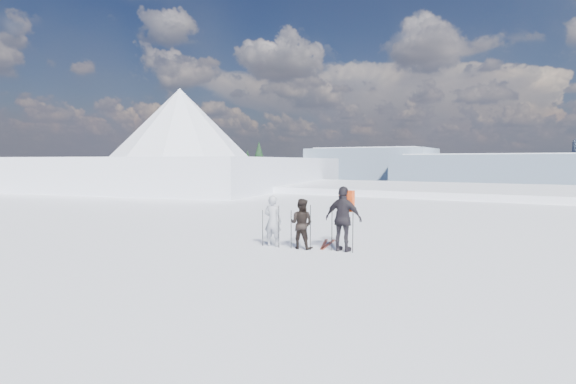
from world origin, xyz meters
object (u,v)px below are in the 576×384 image
Objects in this scene: skier_grey at (273,221)px; skis_loose at (326,244)px; skier_dark at (301,224)px; skier_pack at (343,219)px.

skis_loose is (1.36, 1.07, -0.79)m from skier_grey.
skier_grey reaches higher than skier_dark.
skier_dark is at bearing -177.98° from skier_grey.
skier_pack reaches higher than skier_grey.
skier_grey is 0.83× the size of skier_pack.
skier_grey reaches higher than skis_loose.
skier_pack is 1.16× the size of skis_loose.
skier_dark is 0.79× the size of skier_pack.
skier_dark is (0.96, 0.12, -0.03)m from skier_grey.
skier_grey is 1.04× the size of skier_dark.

